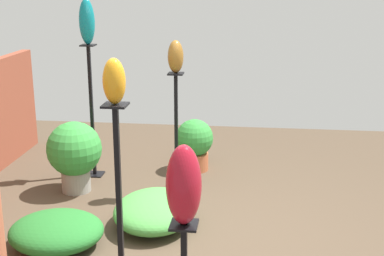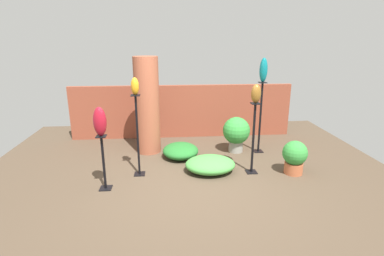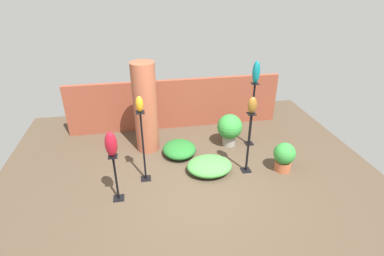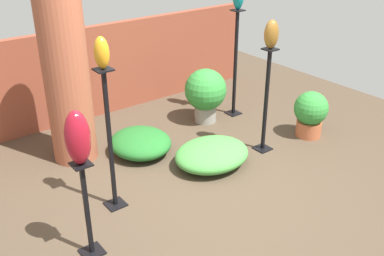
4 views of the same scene
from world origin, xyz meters
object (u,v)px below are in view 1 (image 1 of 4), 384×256
Objects in this scene: pedestal_bronze at (176,140)px; potted_plant_front_right at (194,143)px; potted_plant_walkway_edge at (74,152)px; art_vase_amber at (114,81)px; art_vase_ruby at (183,185)px; art_vase_teal at (87,22)px; pedestal_amber at (120,218)px; pedestal_teal at (92,116)px; art_vase_bronze at (176,57)px.

pedestal_bronze is 0.83m from potted_plant_front_right.
pedestal_bronze reaches higher than potted_plant_walkway_edge.
art_vase_amber is 0.88m from art_vase_ruby.
pedestal_bronze is 2.65× the size of art_vase_teal.
art_vase_teal is 3.51m from art_vase_ruby.
pedestal_bronze is (2.13, -0.09, -0.08)m from pedestal_amber.
art_vase_ruby is at bearing -149.11° from potted_plant_walkway_edge.
art_vase_teal is 0.64× the size of potted_plant_walkway_edge.
potted_plant_walkway_edge is 1.24× the size of potted_plant_front_right.
pedestal_bronze reaches higher than potted_plant_front_right.
pedestal_teal is at bearing 66.89° from pedestal_bronze.
art_vase_teal is at bearing 20.84° from pedestal_amber.
pedestal_amber is 4.47× the size of art_vase_bronze.
art_vase_amber is 2.62m from potted_plant_walkway_edge.
potted_plant_front_right is (0.78, -0.11, -1.17)m from art_vase_bronze.
art_vase_bronze is at bearing 165.96° from pedestal_bronze.
art_vase_teal reaches higher than art_vase_ruby.
art_vase_bronze is 0.43× the size of potted_plant_walkway_edge.
pedestal_amber is 5.00× the size of art_vase_amber.
art_vase_teal is at bearing 20.84° from art_vase_amber.
art_vase_bronze is (2.13, -0.09, 0.82)m from pedestal_amber.
potted_plant_walkway_edge is at bearing 173.40° from art_vase_teal.
art_vase_ruby reaches higher than potted_plant_walkway_edge.
pedestal_teal is 4.63× the size of art_vase_bronze.
pedestal_amber is 1.12× the size of pedestal_bronze.
art_vase_teal is (2.58, 0.98, 1.12)m from pedestal_amber.
art_vase_amber is 2.77m from art_vase_teal.
pedestal_bronze is at bearing -14.04° from art_vase_bronze.
potted_plant_front_right is at bearing -56.05° from potted_plant_walkway_edge.
potted_plant_walkway_edge is (2.07, 1.04, -1.21)m from art_vase_amber.
art_vase_teal reaches higher than art_vase_bronze.
pedestal_bronze is at bearing -2.29° from pedestal_amber.
potted_plant_front_right is (0.83, -1.24, -0.11)m from potted_plant_walkway_edge.
pedestal_teal reaches higher than pedestal_amber.
art_vase_bronze is at bearing -113.11° from pedestal_teal.
pedestal_teal reaches higher than potted_plant_walkway_edge.
art_vase_ruby is at bearing -170.79° from art_vase_bronze.
art_vase_bronze is 1.41m from potted_plant_front_right.
potted_plant_walkway_edge reaches higher than potted_plant_front_right.
potted_plant_walkway_edge is at bearing 123.95° from potted_plant_front_right.
art_vase_ruby is at bearing -154.28° from art_vase_teal.
potted_plant_front_right is at bearing -74.60° from art_vase_teal.
art_vase_bronze reaches higher than potted_plant_walkway_edge.
art_vase_teal reaches higher than pedestal_teal.
art_vase_bronze is 2.71m from art_vase_ruby.
art_vase_bronze is 0.71× the size of art_vase_ruby.
potted_plant_walkway_edge is (-0.51, 0.06, -0.27)m from pedestal_teal.
art_vase_bronze reaches higher than pedestal_bronze.
potted_plant_walkway_edge is at bearing 30.89° from art_vase_ruby.
art_vase_teal is 1.20m from art_vase_bronze.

